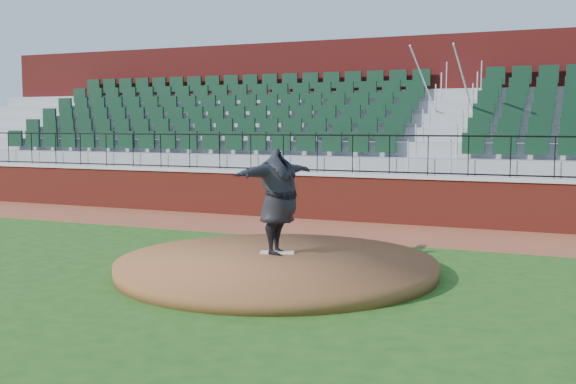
# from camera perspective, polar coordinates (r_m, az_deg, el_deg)

# --- Properties ---
(ground) EXTENTS (90.00, 90.00, 0.00)m
(ground) POSITION_cam_1_polar(r_m,az_deg,el_deg) (12.09, -2.84, -6.78)
(ground) COLOR #224F16
(ground) RESTS_ON ground
(warning_track) EXTENTS (34.00, 3.20, 0.01)m
(warning_track) POSITION_cam_1_polar(r_m,az_deg,el_deg) (17.02, 5.22, -3.16)
(warning_track) COLOR brown
(warning_track) RESTS_ON ground
(field_wall) EXTENTS (34.00, 0.35, 1.20)m
(field_wall) POSITION_cam_1_polar(r_m,az_deg,el_deg) (18.46, 6.78, -0.64)
(field_wall) COLOR maroon
(field_wall) RESTS_ON ground
(wall_cap) EXTENTS (34.00, 0.45, 0.10)m
(wall_cap) POSITION_cam_1_polar(r_m,az_deg,el_deg) (18.40, 6.81, 1.38)
(wall_cap) COLOR #B7B7B7
(wall_cap) RESTS_ON field_wall
(wall_railing) EXTENTS (34.00, 0.05, 1.00)m
(wall_railing) POSITION_cam_1_polar(r_m,az_deg,el_deg) (18.37, 6.83, 3.09)
(wall_railing) COLOR black
(wall_railing) RESTS_ON wall_cap
(seating_stands) EXTENTS (34.00, 5.10, 4.60)m
(seating_stands) POSITION_cam_1_polar(r_m,az_deg,el_deg) (20.98, 8.97, 4.73)
(seating_stands) COLOR gray
(seating_stands) RESTS_ON ground
(concourse_wall) EXTENTS (34.00, 0.50, 5.50)m
(concourse_wall) POSITION_cam_1_polar(r_m,az_deg,el_deg) (23.70, 10.68, 5.88)
(concourse_wall) COLOR maroon
(concourse_wall) RESTS_ON ground
(pitchers_mound) EXTENTS (5.57, 5.57, 0.25)m
(pitchers_mound) POSITION_cam_1_polar(r_m,az_deg,el_deg) (12.16, -0.96, -6.10)
(pitchers_mound) COLOR brown
(pitchers_mound) RESTS_ON ground
(pitching_rubber) EXTENTS (0.63, 0.35, 0.04)m
(pitching_rubber) POSITION_cam_1_polar(r_m,az_deg,el_deg) (12.63, -0.89, -4.99)
(pitching_rubber) COLOR white
(pitching_rubber) RESTS_ON pitchers_mound
(pitcher) EXTENTS (0.98, 2.43, 1.92)m
(pitcher) POSITION_cam_1_polar(r_m,az_deg,el_deg) (12.43, -0.78, -0.78)
(pitcher) COLOR black
(pitcher) RESTS_ON pitchers_mound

